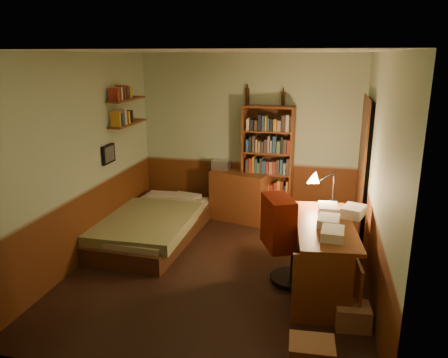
% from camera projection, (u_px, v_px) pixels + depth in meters
% --- Properties ---
extents(floor, '(3.50, 4.00, 0.02)m').
position_uv_depth(floor, '(219.00, 270.00, 5.41)').
color(floor, black).
rests_on(floor, ground).
extents(ceiling, '(3.50, 4.00, 0.02)m').
position_uv_depth(ceiling, '(219.00, 50.00, 4.69)').
color(ceiling, silver).
rests_on(ceiling, wall_back).
extents(wall_back, '(3.50, 0.02, 2.60)m').
position_uv_depth(wall_back, '(249.00, 137.00, 6.93)').
color(wall_back, '#A2B691').
rests_on(wall_back, ground).
extents(wall_left, '(0.02, 4.00, 2.60)m').
position_uv_depth(wall_left, '(82.00, 160.00, 5.44)').
color(wall_left, '#A2B691').
rests_on(wall_left, ground).
extents(wall_right, '(0.02, 4.00, 2.60)m').
position_uv_depth(wall_right, '(379.00, 178.00, 4.66)').
color(wall_right, '#A2B691').
rests_on(wall_right, ground).
extents(wall_front, '(3.50, 0.02, 2.60)m').
position_uv_depth(wall_front, '(153.00, 235.00, 3.17)').
color(wall_front, '#A2B691').
rests_on(wall_front, ground).
extents(doorway, '(0.06, 0.90, 2.00)m').
position_uv_depth(doorway, '(364.00, 173.00, 5.97)').
color(doorway, black).
rests_on(doorway, ground).
extents(door_trim, '(0.02, 0.98, 2.08)m').
position_uv_depth(door_trim, '(361.00, 173.00, 5.98)').
color(door_trim, '#412513').
rests_on(door_trim, ground).
extents(bed, '(1.25, 2.21, 0.64)m').
position_uv_depth(bed, '(152.00, 216.00, 6.29)').
color(bed, '#738F50').
rests_on(bed, ground).
extents(dresser, '(0.97, 0.65, 0.79)m').
position_uv_depth(dresser, '(240.00, 196.00, 6.97)').
color(dresser, brown).
rests_on(dresser, ground).
extents(mini_stereo, '(0.28, 0.22, 0.15)m').
position_uv_depth(mini_stereo, '(221.00, 164.00, 7.04)').
color(mini_stereo, '#B2B2B7').
rests_on(mini_stereo, dresser).
extents(bookshelf, '(0.80, 0.32, 1.83)m').
position_uv_depth(bookshelf, '(267.00, 165.00, 6.82)').
color(bookshelf, brown).
rests_on(bookshelf, ground).
extents(bottle_left, '(0.08, 0.08, 0.25)m').
position_uv_depth(bottle_left, '(247.00, 96.00, 6.71)').
color(bottle_left, black).
rests_on(bottle_left, bookshelf).
extents(bottle_right, '(0.07, 0.07, 0.21)m').
position_uv_depth(bottle_right, '(283.00, 99.00, 6.60)').
color(bottle_right, black).
rests_on(bottle_right, bookshelf).
extents(desk, '(0.77, 1.53, 0.79)m').
position_uv_depth(desk, '(323.00, 257.00, 4.87)').
color(desk, brown).
rests_on(desk, ground).
extents(paper_stack, '(0.31, 0.36, 0.12)m').
position_uv_depth(paper_stack, '(353.00, 211.00, 4.96)').
color(paper_stack, silver).
rests_on(paper_stack, desk).
extents(desk_lamp, '(0.21, 0.21, 0.67)m').
position_uv_depth(desk_lamp, '(334.00, 177.00, 5.34)').
color(desk_lamp, black).
rests_on(desk_lamp, desk).
extents(office_chair, '(0.69, 0.66, 1.09)m').
position_uv_depth(office_chair, '(294.00, 238.00, 4.99)').
color(office_chair, '#355A3B').
rests_on(office_chair, ground).
extents(red_jacket, '(0.39, 0.55, 0.59)m').
position_uv_depth(red_jacket, '(285.00, 161.00, 5.02)').
color(red_jacket, maroon).
rests_on(red_jacket, office_chair).
extents(wall_shelf_lower, '(0.20, 0.90, 0.03)m').
position_uv_depth(wall_shelf_lower, '(128.00, 124.00, 6.36)').
color(wall_shelf_lower, brown).
rests_on(wall_shelf_lower, wall_left).
extents(wall_shelf_upper, '(0.20, 0.90, 0.03)m').
position_uv_depth(wall_shelf_upper, '(126.00, 99.00, 6.26)').
color(wall_shelf_upper, brown).
rests_on(wall_shelf_upper, wall_left).
extents(framed_picture, '(0.04, 0.32, 0.26)m').
position_uv_depth(framed_picture, '(108.00, 154.00, 6.00)').
color(framed_picture, black).
rests_on(framed_picture, wall_left).
extents(cardboard_box_a, '(0.39, 0.32, 0.28)m').
position_uv_depth(cardboard_box_a, '(311.00, 357.00, 3.63)').
color(cardboard_box_a, '#9F714D').
rests_on(cardboard_box_a, ground).
extents(cardboard_box_b, '(0.35, 0.30, 0.23)m').
position_uv_depth(cardboard_box_b, '(353.00, 316.00, 4.24)').
color(cardboard_box_b, '#9F714D').
rests_on(cardboard_box_b, ground).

